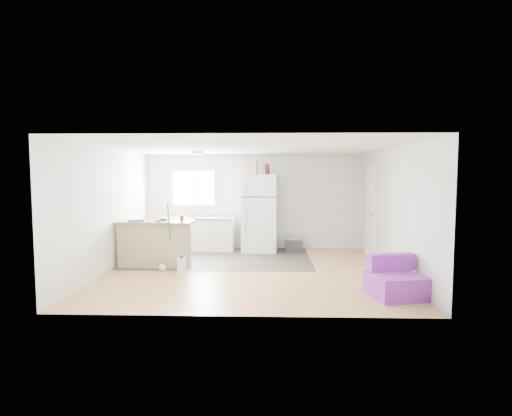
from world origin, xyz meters
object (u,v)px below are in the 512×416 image
at_px(peninsula, 155,243).
at_px(refrigerator, 260,213).
at_px(mop, 164,259).
at_px(purple_seat, 395,282).
at_px(cooler, 294,244).
at_px(bottle_left, 268,169).
at_px(cardboard_box, 253,168).
at_px(kitchen_cabinets, 198,233).
at_px(red_cup, 182,218).
at_px(blue_tray, 136,220).
at_px(bottle_right, 266,169).
at_px(cleaner_jug, 182,266).

relative_size(peninsula, refrigerator, 0.82).
bearing_deg(mop, purple_seat, -22.38).
xyz_separation_m(peninsula, refrigerator, (2.12, 1.70, 0.47)).
bearing_deg(cooler, refrigerator, -172.42).
bearing_deg(bottle_left, mop, -134.92).
relative_size(mop, cardboard_box, 4.51).
distance_m(peninsula, purple_seat, 4.71).
distance_m(refrigerator, purple_seat, 4.30).
height_order(kitchen_cabinets, refrigerator, refrigerator).
bearing_deg(peninsula, red_cup, 7.38).
relative_size(peninsula, blue_tray, 5.16).
relative_size(purple_seat, cardboard_box, 2.96).
xyz_separation_m(red_cup, bottle_left, (1.76, 1.60, 1.02)).
bearing_deg(bottle_left, bottle_right, 120.89).
xyz_separation_m(peninsula, purple_seat, (4.29, -1.94, -0.25)).
bearing_deg(refrigerator, blue_tray, -140.49).
xyz_separation_m(cleaner_jug, bottle_left, (1.63, 2.27, 1.86)).
relative_size(mop, blue_tray, 4.51).
distance_m(mop, red_cup, 0.91).
xyz_separation_m(purple_seat, bottle_left, (-1.97, 3.59, 1.79)).
height_order(mop, red_cup, mop).
bearing_deg(cardboard_box, cooler, 4.87).
xyz_separation_m(red_cup, cardboard_box, (1.40, 1.64, 1.05)).
height_order(cooler, cardboard_box, cardboard_box).
relative_size(cooler, cardboard_box, 1.57).
height_order(cooler, purple_seat, purple_seat).
bearing_deg(purple_seat, cardboard_box, 110.56).
distance_m(refrigerator, bottle_left, 1.09).
bearing_deg(red_cup, cardboard_box, 49.41).
bearing_deg(purple_seat, bottle_right, 106.66).
height_order(kitchen_cabinets, cardboard_box, cardboard_box).
xyz_separation_m(purple_seat, cleaner_jug, (-3.60, 1.32, -0.07)).
bearing_deg(kitchen_cabinets, cleaner_jug, -84.87).
distance_m(kitchen_cabinets, bottle_left, 2.37).
height_order(cleaner_jug, bottle_right, bottle_right).
bearing_deg(blue_tray, peninsula, 9.15).
xyz_separation_m(red_cup, blue_tray, (-0.91, -0.10, -0.04)).
bearing_deg(red_cup, refrigerator, 46.55).
xyz_separation_m(cleaner_jug, bottle_right, (1.59, 2.33, 1.86)).
relative_size(kitchen_cabinets, cooler, 3.97).
xyz_separation_m(cardboard_box, bottle_right, (0.32, 0.02, -0.02)).
height_order(kitchen_cabinets, cleaner_jug, kitchen_cabinets).
bearing_deg(bottle_right, bottle_left, -59.11).
bearing_deg(red_cup, cleaner_jug, -78.82).
height_order(cleaner_jug, cardboard_box, cardboard_box).
bearing_deg(blue_tray, purple_seat, -22.03).
bearing_deg(cleaner_jug, kitchen_cabinets, 84.81).
bearing_deg(bottle_right, kitchen_cabinets, 176.20).
bearing_deg(refrigerator, bottle_left, -10.66).
bearing_deg(kitchen_cabinets, bottle_left, -3.14).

